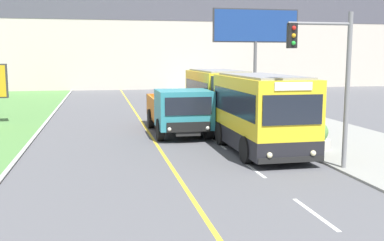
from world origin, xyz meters
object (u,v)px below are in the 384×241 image
at_px(billboard_large, 256,30).
at_px(traffic_light_mast, 330,70).
at_px(planter_round_third, 251,113).
at_px(city_bus, 236,105).
at_px(planter_round_near, 317,137).
at_px(dump_truck, 180,112).
at_px(planter_round_second, 276,123).

bearing_deg(billboard_large, traffic_light_mast, -101.69).
bearing_deg(planter_round_third, city_bus, -117.06).
relative_size(city_bus, traffic_light_mast, 2.43).
bearing_deg(city_bus, planter_round_near, -55.63).
distance_m(planter_round_near, planter_round_third, 8.30).
height_order(dump_truck, traffic_light_mast, traffic_light_mast).
distance_m(planter_round_near, planter_round_second, 4.15).
xyz_separation_m(billboard_large, planter_round_third, (-2.34, -6.08, -5.23)).
relative_size(planter_round_near, planter_round_third, 0.99).
height_order(traffic_light_mast, planter_round_third, traffic_light_mast).
xyz_separation_m(dump_truck, planter_round_third, (4.95, 3.62, -0.61)).
bearing_deg(planter_round_near, traffic_light_mast, -112.29).
bearing_deg(dump_truck, planter_round_third, 36.17).
height_order(traffic_light_mast, planter_round_second, traffic_light_mast).
distance_m(city_bus, planter_round_third, 5.43).
distance_m(traffic_light_mast, planter_round_near, 4.45).
distance_m(dump_truck, planter_round_near, 6.85).
distance_m(dump_truck, traffic_light_mast, 8.94).
bearing_deg(planter_round_near, planter_round_third, 90.06).
distance_m(billboard_large, planter_round_near, 15.48).
height_order(planter_round_near, planter_round_second, planter_round_near).
distance_m(city_bus, dump_truck, 2.80).
xyz_separation_m(city_bus, billboard_large, (4.77, 10.83, 4.20)).
bearing_deg(traffic_light_mast, planter_round_near, 67.71).
xyz_separation_m(city_bus, planter_round_third, (2.42, 4.74, -1.03)).
bearing_deg(city_bus, planter_round_second, 14.63).
bearing_deg(planter_round_second, city_bus, -165.37).
xyz_separation_m(billboard_large, planter_round_second, (-2.49, -10.23, -5.26)).
distance_m(city_bus, planter_round_second, 2.58).
height_order(billboard_large, planter_round_third, billboard_large).
distance_m(dump_truck, planter_round_third, 6.17).
height_order(city_bus, billboard_large, billboard_large).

